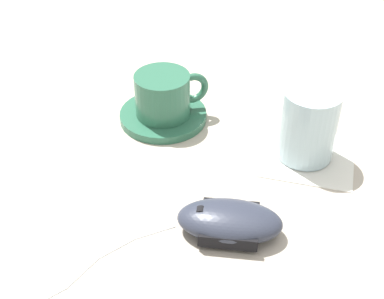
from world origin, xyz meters
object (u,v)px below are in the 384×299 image
(saucer, at_px, (163,116))
(drinking_glass, at_px, (308,125))
(coffee_cup, at_px, (164,95))
(computer_mouse, at_px, (230,221))

(saucer, bearing_deg, drinking_glass, 147.07)
(coffee_cup, bearing_deg, drinking_glass, 147.18)
(saucer, distance_m, drinking_glass, 0.21)
(saucer, xyz_separation_m, computer_mouse, (-0.05, 0.23, 0.01))
(saucer, height_order, coffee_cup, coffee_cup)
(saucer, distance_m, computer_mouse, 0.23)
(coffee_cup, bearing_deg, saucer, -40.05)
(coffee_cup, distance_m, computer_mouse, 0.23)
(coffee_cup, height_order, drinking_glass, drinking_glass)
(computer_mouse, bearing_deg, coffee_cup, -78.79)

